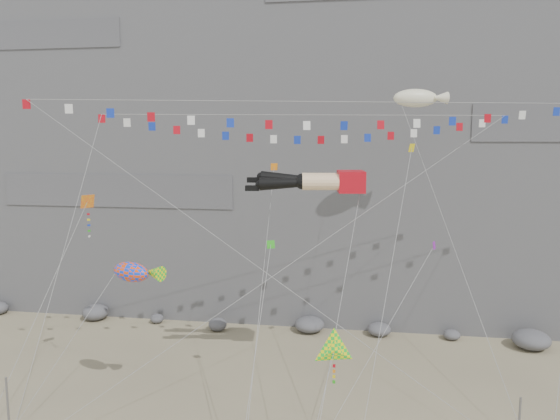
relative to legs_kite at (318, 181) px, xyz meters
name	(u,v)px	position (x,y,z in m)	size (l,w,h in m)	color
cliff	(326,61)	(-1.60, 25.94, 10.93)	(80.00, 28.00, 50.00)	slate
talus_boulders	(310,325)	(-1.60, 10.94, -13.47)	(60.00, 3.00, 1.20)	slate
anchor_pole_left	(8,413)	(-15.87, -9.56, -12.03)	(0.12, 0.12, 4.08)	gray
legs_kite	(318,181)	(0.00, 0.00, 0.00)	(7.73, 16.33, 20.60)	#B60B17
flag_banner_upper	(309,115)	(-0.87, 2.42, 4.27)	(27.89, 16.59, 26.83)	#B60B17
flag_banner_lower	(326,102)	(0.47, -0.32, 4.97)	(34.14, 12.36, 23.62)	#B60B17
harlequin_kite	(87,202)	(-14.42, -2.73, -1.29)	(3.69, 9.22, 15.43)	red
fish_windsock	(131,272)	(-11.01, -4.14, -5.34)	(7.54, 6.54, 11.54)	#FF470D
delta_kite	(334,351)	(1.70, -9.71, -7.28)	(2.70, 4.08, 8.35)	#FFF00D
blimp_windsock	(416,99)	(6.45, 6.54, 5.56)	(7.68, 15.52, 24.88)	#FAF5CD
small_kite_a	(274,172)	(-3.41, 3.06, 0.38)	(1.53, 15.61, 21.05)	orange
small_kite_b	(432,249)	(7.27, 0.41, -4.26)	(8.38, 13.34, 17.95)	purple
small_kite_c	(270,248)	(-2.62, -2.78, -3.85)	(1.07, 10.54, 14.34)	green
small_kite_d	(411,153)	(5.78, 0.71, 1.84)	(3.99, 14.04, 21.22)	yellow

